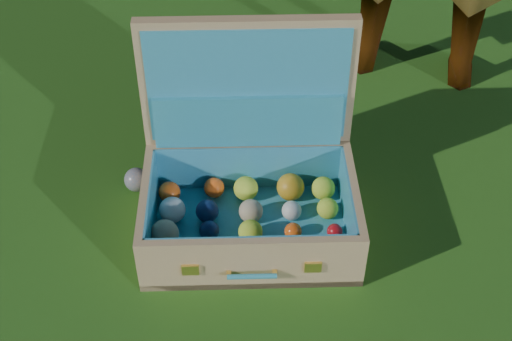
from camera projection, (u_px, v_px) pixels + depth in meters
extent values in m
plane|color=#215114|center=(308.00, 240.00, 1.94)|extent=(60.00, 60.00, 0.00)
sphere|color=#396394|center=(136.00, 180.00, 2.06)|extent=(0.07, 0.07, 0.07)
cube|color=tan|center=(250.00, 232.00, 1.94)|extent=(0.64, 0.50, 0.02)
cube|color=tan|center=(252.00, 264.00, 1.76)|extent=(0.55, 0.16, 0.17)
cube|color=tan|center=(249.00, 168.00, 2.03)|extent=(0.55, 0.16, 0.17)
cube|color=tan|center=(147.00, 215.00, 1.89)|extent=(0.10, 0.33, 0.17)
cube|color=tan|center=(352.00, 211.00, 1.90)|extent=(0.10, 0.33, 0.17)
cube|color=teal|center=(250.00, 229.00, 1.93)|extent=(0.59, 0.45, 0.01)
cube|color=teal|center=(251.00, 257.00, 1.76)|extent=(0.51, 0.13, 0.15)
cube|color=teal|center=(249.00, 168.00, 2.01)|extent=(0.51, 0.13, 0.15)
cube|color=teal|center=(152.00, 212.00, 1.88)|extent=(0.09, 0.33, 0.15)
cube|color=teal|center=(347.00, 208.00, 1.89)|extent=(0.09, 0.33, 0.15)
cube|color=tan|center=(248.00, 83.00, 1.86)|extent=(0.56, 0.17, 0.38)
cube|color=teal|center=(248.00, 87.00, 1.85)|extent=(0.51, 0.14, 0.34)
cube|color=teal|center=(248.00, 121.00, 1.91)|extent=(0.50, 0.14, 0.16)
cube|color=#F2C659|center=(190.00, 270.00, 1.75)|extent=(0.04, 0.02, 0.03)
cube|color=#F2C659|center=(313.00, 267.00, 1.75)|extent=(0.04, 0.02, 0.03)
cylinder|color=teal|center=(252.00, 276.00, 1.75)|extent=(0.12, 0.04, 0.01)
cube|color=#F2C659|center=(229.00, 275.00, 1.75)|extent=(0.02, 0.02, 0.01)
cube|color=#F2C659|center=(275.00, 274.00, 1.76)|extent=(0.02, 0.02, 0.01)
sphere|color=#CBDD36|center=(167.00, 256.00, 1.82)|extent=(0.06, 0.06, 0.06)
sphere|color=#CBDD36|center=(213.00, 254.00, 1.83)|extent=(0.06, 0.06, 0.06)
sphere|color=silver|center=(250.00, 253.00, 1.80)|extent=(0.09, 0.09, 0.09)
sphere|color=orange|center=(295.00, 250.00, 1.83)|extent=(0.07, 0.07, 0.07)
sphere|color=#B30E14|center=(338.00, 251.00, 1.84)|extent=(0.05, 0.05, 0.05)
sphere|color=#CBB38F|center=(165.00, 234.00, 1.86)|extent=(0.08, 0.08, 0.08)
sphere|color=#0F214C|center=(209.00, 231.00, 1.89)|extent=(0.05, 0.05, 0.05)
sphere|color=#CBDD36|center=(250.00, 232.00, 1.88)|extent=(0.06, 0.06, 0.06)
sphere|color=#FF5915|center=(293.00, 231.00, 1.89)|extent=(0.05, 0.05, 0.05)
sphere|color=#B30E14|center=(335.00, 231.00, 1.89)|extent=(0.04, 0.04, 0.04)
sphere|color=silver|center=(172.00, 210.00, 1.93)|extent=(0.07, 0.07, 0.07)
sphere|color=#0F214C|center=(207.00, 211.00, 1.94)|extent=(0.06, 0.06, 0.06)
sphere|color=#CBB38F|center=(251.00, 211.00, 1.93)|extent=(0.07, 0.07, 0.07)
sphere|color=silver|center=(292.00, 211.00, 1.94)|extent=(0.05, 0.05, 0.05)
sphere|color=#CBDD36|center=(328.00, 208.00, 1.95)|extent=(0.06, 0.06, 0.06)
sphere|color=#FF5915|center=(169.00, 192.00, 1.99)|extent=(0.06, 0.06, 0.06)
sphere|color=#FF5915|center=(214.00, 188.00, 2.01)|extent=(0.06, 0.06, 0.06)
sphere|color=#CBDD36|center=(246.00, 188.00, 2.00)|extent=(0.07, 0.07, 0.07)
sphere|color=orange|center=(290.00, 187.00, 2.00)|extent=(0.08, 0.08, 0.08)
sphere|color=#CBDD36|center=(323.00, 188.00, 2.00)|extent=(0.07, 0.07, 0.07)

